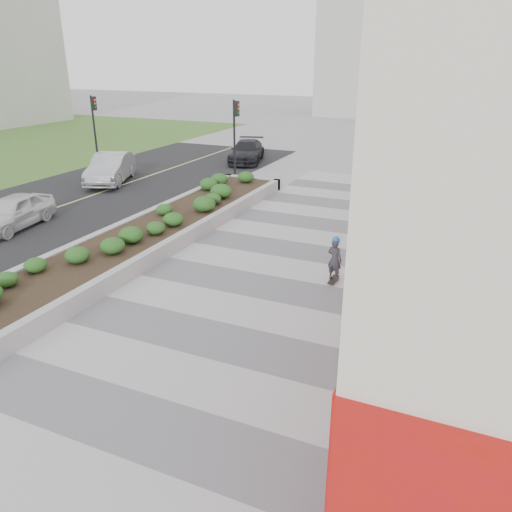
% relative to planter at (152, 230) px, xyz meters
% --- Properties ---
extents(ground, '(160.00, 160.00, 0.00)m').
position_rel_planter_xyz_m(ground, '(5.50, -7.00, -0.42)').
color(ground, gray).
rests_on(ground, ground).
extents(walkway, '(8.00, 36.00, 0.01)m').
position_rel_planter_xyz_m(walkway, '(5.50, -4.00, -0.41)').
color(walkway, '#A8A8AD').
rests_on(walkway, ground).
extents(planter, '(3.00, 18.00, 0.90)m').
position_rel_planter_xyz_m(planter, '(0.00, 0.00, 0.00)').
color(planter, '#9E9EA0').
rests_on(planter, ground).
extents(street, '(10.00, 40.00, 0.00)m').
position_rel_planter_xyz_m(street, '(-6.50, 0.00, -0.42)').
color(street, black).
rests_on(street, ground).
extents(traffic_signal_near, '(0.33, 0.28, 4.20)m').
position_rel_planter_xyz_m(traffic_signal_near, '(-1.73, 10.50, 2.34)').
color(traffic_signal_near, black).
rests_on(traffic_signal_near, ground).
extents(traffic_signal_far, '(0.33, 0.28, 4.20)m').
position_rel_planter_xyz_m(traffic_signal_far, '(-10.93, 10.00, 2.34)').
color(traffic_signal_far, black).
rests_on(traffic_signal_far, ground).
extents(distant_bldg_north_l, '(16.00, 12.00, 20.00)m').
position_rel_planter_xyz_m(distant_bldg_north_l, '(0.50, 48.00, 9.58)').
color(distant_bldg_north_l, '#ADAAA3').
rests_on(distant_bldg_north_l, ground).
extents(manhole_cover, '(0.44, 0.44, 0.01)m').
position_rel_planter_xyz_m(manhole_cover, '(6.00, -4.00, -0.42)').
color(manhole_cover, '#595654').
rests_on(manhole_cover, ground).
extents(skateboarder, '(0.54, 0.72, 1.44)m').
position_rel_planter_xyz_m(skateboarder, '(7.06, -0.82, 0.31)').
color(skateboarder, beige).
rests_on(skateboarder, ground).
extents(car_white, '(2.17, 4.05, 1.31)m').
position_rel_planter_xyz_m(car_white, '(-5.85, -0.97, 0.24)').
color(car_white, silver).
rests_on(car_white, ground).
extents(car_silver, '(3.33, 4.95, 1.54)m').
position_rel_planter_xyz_m(car_silver, '(-7.38, 6.81, 0.35)').
color(car_silver, '#AEB0B6').
rests_on(car_silver, ground).
extents(car_dark, '(3.10, 4.98, 1.35)m').
position_rel_planter_xyz_m(car_dark, '(-3.16, 15.00, 0.25)').
color(car_dark, black).
rests_on(car_dark, ground).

